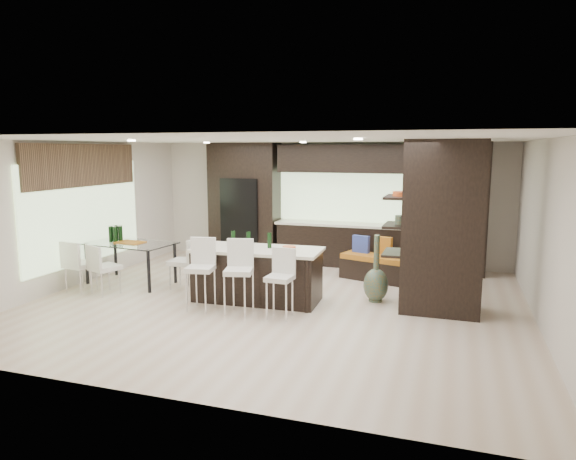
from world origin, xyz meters
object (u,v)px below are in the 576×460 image
(kitchen_island, at_px, (257,275))
(chair_end, at_px, (184,265))
(stool_right, at_px, (280,291))
(dining_table, at_px, (131,263))
(stool_mid, at_px, (239,285))
(floor_vase, at_px, (376,269))
(bench, at_px, (374,267))
(stool_left, at_px, (201,282))
(chair_far, at_px, (81,268))
(chair_near, at_px, (105,271))

(kitchen_island, bearing_deg, chair_end, 167.03)
(stool_right, distance_m, dining_table, 3.53)
(stool_mid, relative_size, stool_right, 1.10)
(kitchen_island, distance_m, stool_mid, 0.77)
(floor_vase, bearing_deg, dining_table, -176.70)
(bench, height_order, dining_table, dining_table)
(stool_mid, bearing_deg, stool_right, -12.35)
(stool_left, bearing_deg, floor_vase, 16.74)
(stool_left, bearing_deg, dining_table, 141.95)
(kitchen_island, bearing_deg, stool_left, -133.06)
(stool_right, xyz_separation_m, chair_far, (-3.89, 0.27, 0.00))
(stool_left, distance_m, bench, 3.64)
(stool_left, distance_m, chair_end, 1.40)
(stool_left, relative_size, chair_end, 1.08)
(chair_far, bearing_deg, floor_vase, 20.00)
(stool_left, distance_m, dining_table, 2.31)
(stool_right, xyz_separation_m, dining_table, (-3.37, 1.05, -0.03))
(stool_right, height_order, chair_end, chair_end)
(stool_right, height_order, floor_vase, floor_vase)
(dining_table, xyz_separation_m, chair_near, (0.00, -0.77, 0.02))
(chair_far, distance_m, chair_end, 1.82)
(chair_far, bearing_deg, stool_mid, 3.35)
(kitchen_island, relative_size, stool_left, 2.32)
(kitchen_island, height_order, floor_vase, floor_vase)
(stool_left, height_order, stool_right, stool_left)
(kitchen_island, distance_m, chair_far, 3.26)
(stool_left, relative_size, chair_far, 1.08)
(dining_table, distance_m, chair_end, 1.14)
(stool_right, relative_size, chair_far, 0.99)
(kitchen_island, distance_m, stool_right, 1.00)
(chair_near, bearing_deg, stool_mid, 15.30)
(chair_near, distance_m, chair_end, 1.37)
(stool_left, xyz_separation_m, chair_end, (-0.91, 1.07, -0.03))
(dining_table, xyz_separation_m, chair_far, (-0.51, -0.78, 0.04))
(stool_right, bearing_deg, stool_mid, -174.84)
(bench, distance_m, floor_vase, 1.50)
(stool_mid, xyz_separation_m, chair_near, (-2.71, 0.30, -0.06))
(stool_mid, height_order, chair_far, stool_mid)
(stool_left, bearing_deg, chair_far, 163.00)
(stool_left, xyz_separation_m, dining_table, (-2.05, 1.07, -0.07))
(stool_mid, xyz_separation_m, dining_table, (-2.71, 1.07, -0.08))
(kitchen_island, distance_m, floor_vase, 2.01)
(bench, distance_m, chair_near, 5.04)
(bench, relative_size, dining_table, 0.79)
(floor_vase, distance_m, chair_end, 3.51)
(stool_right, relative_size, chair_end, 0.99)
(kitchen_island, xyz_separation_m, stool_right, (0.66, -0.75, -0.02))
(bench, bearing_deg, chair_far, -135.90)
(stool_mid, height_order, dining_table, stool_mid)
(floor_vase, xyz_separation_m, dining_table, (-4.63, -0.27, -0.17))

